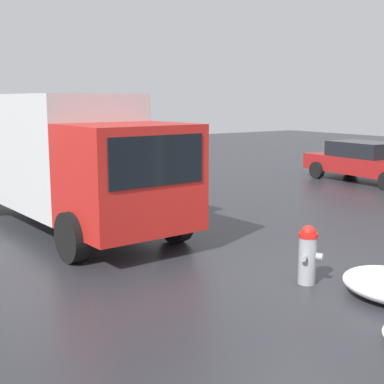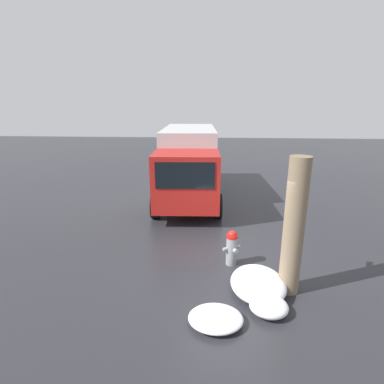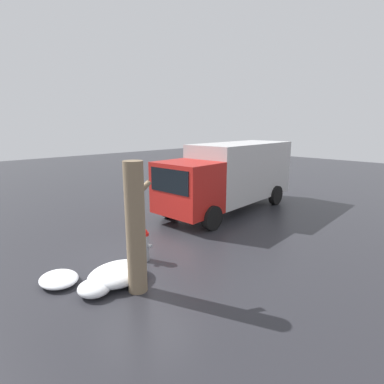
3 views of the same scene
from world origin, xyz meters
name	(u,v)px [view 1 (image 1 of 3)]	position (x,y,z in m)	size (l,w,h in m)	color
ground_plane	(306,283)	(0.00, 0.00, 0.00)	(60.00, 60.00, 0.00)	#28282D
fire_hydrant	(308,254)	(0.00, 0.00, 0.47)	(0.38, 0.47, 0.92)	gray
delivery_truck	(63,155)	(5.91, 1.55, 1.60)	(7.35, 2.78, 2.93)	red
parked_car	(367,161)	(6.08, -9.42, 0.71)	(4.64, 2.16, 1.37)	maroon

